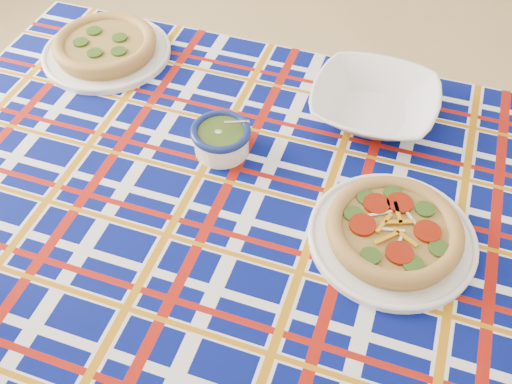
% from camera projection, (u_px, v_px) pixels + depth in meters
% --- Properties ---
extents(floor, '(4.00, 4.00, 0.00)m').
position_uv_depth(floor, '(257.00, 250.00, 2.05)').
color(floor, tan).
rests_on(floor, ground).
extents(dining_table, '(1.79, 1.22, 0.79)m').
position_uv_depth(dining_table, '(283.00, 238.00, 1.19)').
color(dining_table, brown).
rests_on(dining_table, floor).
extents(tablecloth, '(1.82, 1.26, 0.11)m').
position_uv_depth(tablecloth, '(283.00, 230.00, 1.17)').
color(tablecloth, '#050E5E').
rests_on(tablecloth, dining_table).
extents(main_focaccia_plate, '(0.35, 0.35, 0.06)m').
position_uv_depth(main_focaccia_plate, '(394.00, 230.00, 1.07)').
color(main_focaccia_plate, olive).
rests_on(main_focaccia_plate, tablecloth).
extents(pesto_bowl, '(0.14, 0.14, 0.08)m').
position_uv_depth(pesto_bowl, '(221.00, 137.00, 1.22)').
color(pesto_bowl, '#253A10').
rests_on(pesto_bowl, tablecloth).
extents(serving_bowl, '(0.32, 0.32, 0.07)m').
position_uv_depth(serving_bowl, '(374.00, 104.00, 1.30)').
color(serving_bowl, white).
rests_on(serving_bowl, tablecloth).
extents(second_focaccia_plate, '(0.35, 0.35, 0.06)m').
position_uv_depth(second_focaccia_plate, '(105.00, 45.00, 1.45)').
color(second_focaccia_plate, olive).
rests_on(second_focaccia_plate, tablecloth).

